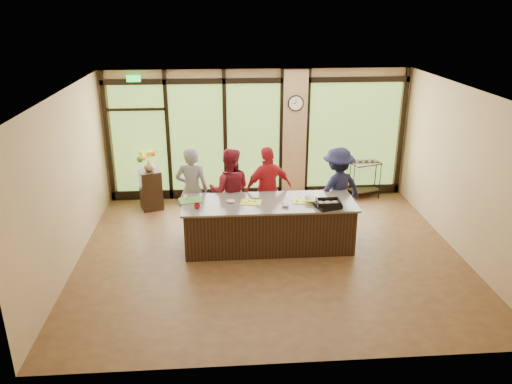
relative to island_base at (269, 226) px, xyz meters
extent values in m
plane|color=#52321D|center=(0.00, -0.30, -0.44)|extent=(7.00, 7.00, 0.00)
plane|color=white|center=(0.00, -0.30, 2.56)|extent=(7.00, 7.00, 0.00)
plane|color=tan|center=(0.00, 2.70, 1.06)|extent=(7.00, 0.00, 7.00)
plane|color=tan|center=(-3.50, -0.30, 1.06)|extent=(0.00, 6.00, 6.00)
plane|color=tan|center=(3.50, -0.30, 1.06)|extent=(0.00, 6.00, 6.00)
cube|color=tan|center=(0.85, 2.64, 1.06)|extent=(0.55, 0.12, 3.00)
cube|color=black|center=(0.00, 2.65, 2.31)|extent=(6.90, 0.08, 0.12)
cube|color=black|center=(0.00, 2.65, -0.32)|extent=(6.90, 0.08, 0.20)
cube|color=#19D83F|center=(-2.70, 2.60, 2.39)|extent=(0.30, 0.04, 0.14)
cube|color=#3A6924|center=(-2.70, 2.67, 1.01)|extent=(1.20, 0.02, 2.50)
cube|color=#3A6924|center=(-1.40, 2.67, 1.01)|extent=(1.20, 0.02, 2.50)
cube|color=#3A6924|center=(-0.10, 2.67, 1.01)|extent=(1.20, 0.02, 2.50)
cube|color=#3A6924|center=(2.25, 2.67, 1.01)|extent=(2.10, 0.02, 2.50)
cube|color=black|center=(-3.40, 2.65, 1.06)|extent=(0.08, 0.08, 3.00)
cube|color=black|center=(-2.05, 2.65, 1.06)|extent=(0.08, 0.08, 3.00)
cube|color=black|center=(-0.75, 2.65, 1.06)|extent=(0.08, 0.08, 3.00)
cube|color=black|center=(0.55, 2.65, 1.06)|extent=(0.08, 0.08, 3.00)
cube|color=black|center=(1.15, 2.65, 1.06)|extent=(0.08, 0.08, 3.00)
cube|color=black|center=(3.40, 2.65, 1.06)|extent=(0.08, 0.08, 3.00)
cube|color=black|center=(0.00, 0.00, 0.00)|extent=(3.10, 1.00, 0.88)
cube|color=gray|center=(0.00, 0.00, 0.46)|extent=(3.20, 1.10, 0.04)
cylinder|color=black|center=(0.85, 2.57, 1.81)|extent=(0.36, 0.04, 0.36)
cylinder|color=white|center=(0.85, 2.55, 1.81)|extent=(0.31, 0.01, 0.31)
cube|color=black|center=(0.85, 2.55, 1.86)|extent=(0.01, 0.00, 0.11)
cube|color=black|center=(0.80, 2.55, 1.81)|extent=(0.09, 0.00, 0.01)
imported|color=gray|center=(-1.45, 0.83, 0.45)|extent=(0.68, 0.48, 1.77)
imported|color=maroon|center=(-0.70, 0.77, 0.43)|extent=(0.90, 0.72, 1.74)
imported|color=#B31B25|center=(0.06, 0.78, 0.44)|extent=(1.11, 0.75, 1.75)
imported|color=#1A1B3A|center=(1.45, 0.71, 0.42)|extent=(1.28, 1.03, 1.73)
cube|color=black|center=(1.04, -0.35, 0.52)|extent=(0.50, 0.44, 0.07)
imported|color=silver|center=(0.80, -0.05, 0.52)|extent=(0.36, 0.36, 0.07)
cube|color=#468931|center=(-1.45, 0.18, 0.49)|extent=(0.49, 0.41, 0.01)
cube|color=yellow|center=(-0.33, 0.00, 0.49)|extent=(0.42, 0.34, 0.01)
cube|color=yellow|center=(0.62, -0.02, 0.49)|extent=(0.39, 0.30, 0.01)
imported|color=white|center=(-0.70, 0.02, 0.50)|extent=(0.19, 0.19, 0.05)
imported|color=white|center=(0.28, -0.23, 0.50)|extent=(0.18, 0.18, 0.04)
imported|color=white|center=(-0.22, 0.23, 0.50)|extent=(0.14, 0.14, 0.03)
imported|color=maroon|center=(-1.31, -0.20, 0.52)|extent=(0.14, 0.14, 0.09)
cube|color=black|center=(-2.45, 2.09, 0.01)|extent=(0.57, 0.57, 0.89)
imported|color=olive|center=(-2.45, 2.09, 0.57)|extent=(0.27, 0.27, 0.24)
cube|color=black|center=(2.54, 2.45, -0.26)|extent=(0.77, 0.59, 0.03)
cube|color=black|center=(2.54, 2.45, 0.39)|extent=(0.77, 0.59, 0.03)
cylinder|color=black|center=(2.23, 2.27, 0.00)|extent=(0.02, 0.02, 0.88)
cylinder|color=black|center=(2.85, 2.27, 0.00)|extent=(0.02, 0.02, 0.88)
cylinder|color=black|center=(2.23, 2.63, 0.00)|extent=(0.02, 0.02, 0.88)
cylinder|color=black|center=(2.85, 2.63, 0.00)|extent=(0.02, 0.02, 0.88)
imported|color=silver|center=(2.32, 2.45, 0.45)|extent=(0.12, 0.12, 0.09)
imported|color=silver|center=(2.47, 2.45, 0.45)|extent=(0.12, 0.12, 0.09)
imported|color=silver|center=(2.62, 2.45, 0.45)|extent=(0.12, 0.12, 0.09)
imported|color=silver|center=(2.75, 2.45, 0.45)|extent=(0.12, 0.12, 0.09)
camera|label=1|loc=(-0.88, -8.50, 3.95)|focal=35.00mm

